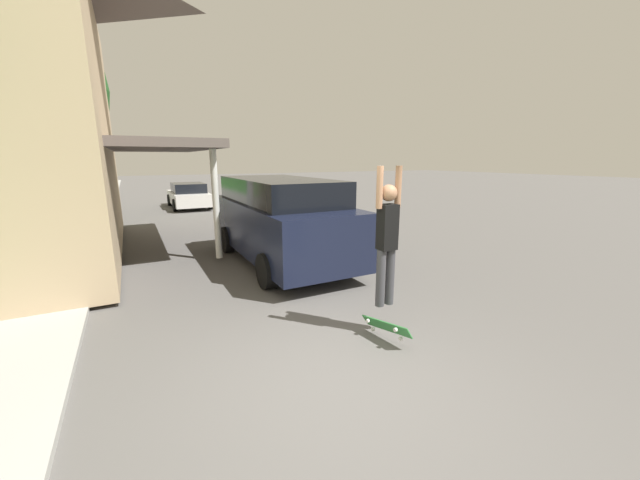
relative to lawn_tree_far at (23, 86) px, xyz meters
The scene contains 7 objects.
ground_plane 14.02m from the lawn_tree_far, 69.54° to the right, with size 120.00×120.00×0.00m, color #54514F.
sidewalk 8.00m from the lawn_tree_far, 81.04° to the right, with size 1.80×80.00×0.10m.
lawn_tree_far is the anchor object (origin of this frame).
suv_parked 10.16m from the lawn_tree_far, 51.01° to the right, with size 2.19×5.15×2.08m.
car_down_street 8.30m from the lawn_tree_far, 40.22° to the left, with size 1.89×4.24×1.30m.
skateboarder 13.39m from the lawn_tree_far, 63.10° to the right, with size 0.41×0.23×2.01m.
skateboard 13.90m from the lawn_tree_far, 64.12° to the right, with size 0.30×0.81×0.31m.
Camera 1 is at (-1.87, -3.13, 2.54)m, focal length 20.00 mm.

